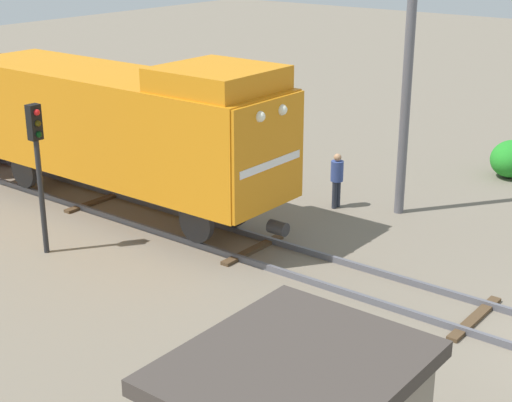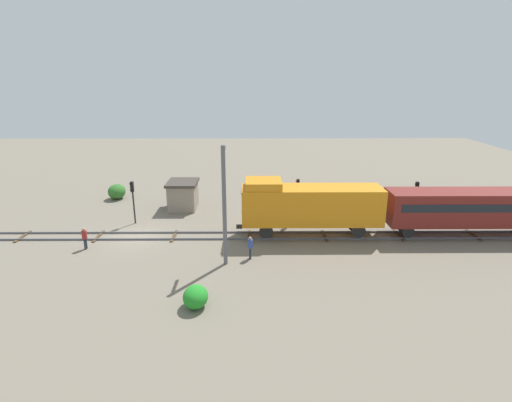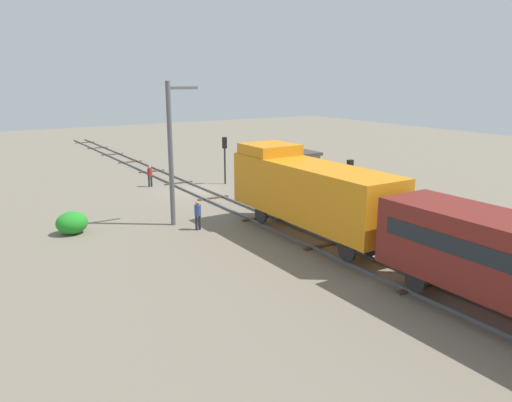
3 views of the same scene
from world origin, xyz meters
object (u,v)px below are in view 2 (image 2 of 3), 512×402
worker_by_signal (250,246)px  relay_hut (183,195)px  passenger_car_leading (475,207)px  locomotive (309,204)px  traffic_signal_near (133,195)px  worker_near_track (85,237)px  traffic_signal_mid (298,192)px  traffic_signal_far (416,194)px  catenary_mast (224,203)px

worker_by_signal → relay_hut: 13.49m
passenger_car_leading → locomotive: bearing=-90.0°
traffic_signal_near → worker_near_track: 6.23m
locomotive → traffic_signal_mid: bearing=-170.5°
traffic_signal_far → worker_near_track: 27.90m
passenger_car_leading → worker_near_track: 30.66m
relay_hut → worker_near_track: bearing=-30.3°
locomotive → worker_near_track: locomotive is taller
worker_by_signal → relay_hut: relay_hut is taller
passenger_car_leading → worker_near_track: bearing=-85.5°
worker_near_track → worker_by_signal: same height
worker_by_signal → relay_hut: bearing=177.8°
traffic_signal_near → worker_by_signal: (7.40, 10.33, -1.67)m
locomotive → worker_by_signal: size_ratio=6.82×
worker_near_track → relay_hut: (-9.90, 5.77, 0.40)m
traffic_signal_far → catenary_mast: catenary_mast is taller
worker_near_track → relay_hut: 11.47m
traffic_signal_near → relay_hut: bearing=139.9°
traffic_signal_near → worker_near_track: traffic_signal_near is taller
traffic_signal_far → worker_by_signal: bearing=-62.1°
traffic_signal_far → relay_hut: 21.82m
traffic_signal_mid → relay_hut: bearing=-110.7°
worker_by_signal → catenary_mast: (0.74, -1.71, 3.41)m
traffic_signal_mid → worker_near_track: size_ratio=2.33×
locomotive → traffic_signal_near: 15.37m
traffic_signal_near → traffic_signal_mid: bearing=90.8°
passenger_car_leading → worker_near_track: (2.40, -30.53, -1.53)m
passenger_car_leading → relay_hut: size_ratio=4.00×
traffic_signal_near → catenary_mast: (8.14, 8.61, 1.74)m
locomotive → traffic_signal_far: bearing=109.8°
locomotive → worker_near_track: 17.45m
passenger_car_leading → catenary_mast: size_ratio=1.68×
traffic_signal_mid → relay_hut: traffic_signal_mid is taller
passenger_car_leading → worker_near_track: passenger_car_leading is taller
locomotive → traffic_signal_mid: 3.45m
passenger_car_leading → traffic_signal_far: passenger_car_leading is taller
worker_near_track → traffic_signal_mid: bearing=84.1°
traffic_signal_far → relay_hut: size_ratio=1.04×
locomotive → passenger_car_leading: size_ratio=0.83×
traffic_signal_far → worker_by_signal: traffic_signal_far is taller
traffic_signal_far → passenger_car_leading: bearing=42.7°
locomotive → worker_by_signal: locomotive is taller
traffic_signal_near → relay_hut: (-4.30, 3.62, -1.27)m
passenger_car_leading → worker_by_signal: 18.59m
locomotive → worker_by_signal: 6.56m
locomotive → catenary_mast: bearing=-52.4°
traffic_signal_mid → relay_hut: 11.68m
locomotive → passenger_car_leading: locomotive is taller
traffic_signal_near → traffic_signal_far: bearing=90.9°
traffic_signal_near → worker_near_track: bearing=-21.1°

